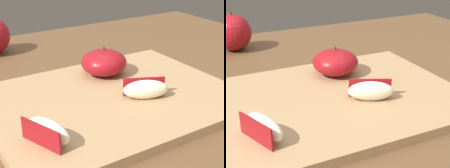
# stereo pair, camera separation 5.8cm
# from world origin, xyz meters

# --- Properties ---
(dining_table) EXTENTS (1.24, 0.92, 0.76)m
(dining_table) POSITION_xyz_m (0.00, 0.00, 0.66)
(dining_table) COLOR brown
(dining_table) RESTS_ON ground_plane
(cutting_board) EXTENTS (0.41, 0.31, 0.02)m
(cutting_board) POSITION_xyz_m (0.04, -0.03, 0.77)
(cutting_board) COLOR #A37F56
(cutting_board) RESTS_ON dining_table
(apple_half_skin_up) EXTENTS (0.09, 0.09, 0.05)m
(apple_half_skin_up) POSITION_xyz_m (0.07, 0.06, 0.80)
(apple_half_skin_up) COLOR maroon
(apple_half_skin_up) RESTS_ON cutting_board
(apple_wedge_middle) EXTENTS (0.08, 0.05, 0.03)m
(apple_wedge_middle) POSITION_xyz_m (0.08, -0.07, 0.79)
(apple_wedge_middle) COLOR #F4EACC
(apple_wedge_middle) RESTS_ON cutting_board
(apple_wedge_right) EXTENTS (0.05, 0.08, 0.03)m
(apple_wedge_right) POSITION_xyz_m (-0.11, -0.10, 0.79)
(apple_wedge_right) COLOR #F4EACC
(apple_wedge_right) RESTS_ON cutting_board
(whole_apple_red_delicious) EXTENTS (0.09, 0.09, 0.09)m
(whole_apple_red_delicious) POSITION_xyz_m (-0.06, 0.33, 0.81)
(whole_apple_red_delicious) COLOR maroon
(whole_apple_red_delicious) RESTS_ON dining_table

